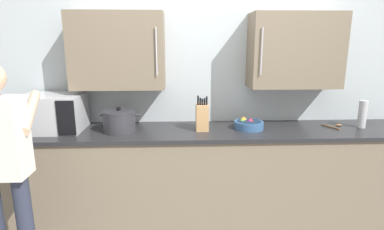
% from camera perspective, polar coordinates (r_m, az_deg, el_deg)
% --- Properties ---
extents(back_wall_tiled, '(4.25, 0.44, 2.72)m').
position_cam_1_polar(back_wall_tiled, '(3.03, 2.57, 8.23)').
color(back_wall_tiled, '#B2BCC1').
rests_on(back_wall_tiled, ground_plane).
extents(counter_unit, '(3.82, 0.63, 0.91)m').
position_cam_1_polar(counter_unit, '(2.98, 2.90, -11.19)').
color(counter_unit, '#756651').
rests_on(counter_unit, ground_plane).
extents(microwave_oven, '(0.59, 0.80, 0.32)m').
position_cam_1_polar(microwave_oven, '(3.03, -24.97, 0.33)').
color(microwave_oven, '#B7BABF').
rests_on(microwave_oven, counter_unit).
extents(knife_block, '(0.11, 0.15, 0.32)m').
position_cam_1_polar(knife_block, '(2.78, 1.88, -0.36)').
color(knife_block, tan).
rests_on(knife_block, counter_unit).
extents(fruit_bowl, '(0.27, 0.27, 0.10)m').
position_cam_1_polar(fruit_bowl, '(2.88, 10.46, -1.70)').
color(fruit_bowl, '#335684').
rests_on(fruit_bowl, counter_unit).
extents(wooden_spoon, '(0.20, 0.18, 0.02)m').
position_cam_1_polar(wooden_spoon, '(3.21, 24.99, -1.80)').
color(wooden_spoon, brown).
rests_on(wooden_spoon, counter_unit).
extents(stock_pot, '(0.38, 0.29, 0.22)m').
position_cam_1_polar(stock_pot, '(2.81, -13.33, -1.09)').
color(stock_pot, '#2D2D33').
rests_on(stock_pot, counter_unit).
extents(thermos_flask, '(0.08, 0.08, 0.26)m').
position_cam_1_polar(thermos_flask, '(3.26, 29.05, 0.17)').
color(thermos_flask, '#B7BABF').
rests_on(thermos_flask, counter_unit).
extents(person_figure, '(0.44, 0.57, 1.58)m').
position_cam_1_polar(person_figure, '(2.42, -31.88, -6.87)').
color(person_figure, '#282D3D').
rests_on(person_figure, ground_plane).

